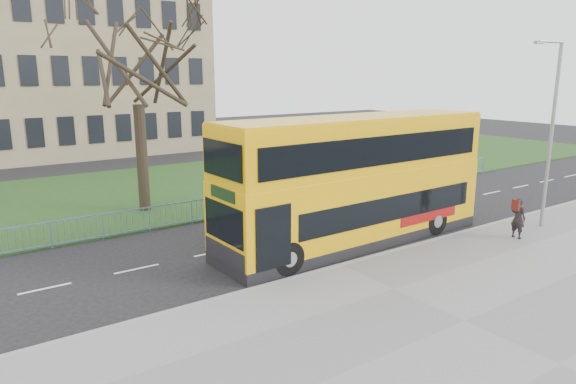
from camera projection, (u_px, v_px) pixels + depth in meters
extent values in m
plane|color=black|center=(314.00, 256.00, 19.49)|extent=(120.00, 120.00, 0.00)
cube|color=slate|center=(464.00, 323.00, 14.08)|extent=(80.00, 10.50, 0.12)
cube|color=gray|center=(341.00, 266.00, 18.24)|extent=(80.00, 0.20, 0.14)
cube|color=#1B3A15|center=(169.00, 188.00, 30.92)|extent=(80.00, 15.40, 0.08)
cube|color=#7F7151|center=(13.00, 71.00, 43.13)|extent=(30.00, 15.00, 14.00)
cube|color=#EDAC09|center=(355.00, 205.00, 20.78)|extent=(12.13, 3.12, 2.24)
cube|color=#EDAC09|center=(356.00, 174.00, 20.48)|extent=(12.13, 3.12, 0.39)
cube|color=#EDAC09|center=(357.00, 144.00, 20.21)|extent=(12.07, 3.06, 2.01)
cube|color=black|center=(394.00, 208.00, 20.01)|extent=(9.31, 0.23, 0.98)
cube|color=black|center=(383.00, 151.00, 19.11)|extent=(11.11, 0.27, 1.09)
cylinder|color=black|center=(288.00, 258.00, 17.49)|extent=(1.20, 0.35, 1.20)
cylinder|color=black|center=(435.00, 221.00, 21.97)|extent=(1.20, 0.35, 1.20)
imported|color=black|center=(518.00, 218.00, 21.05)|extent=(0.42, 0.63, 1.70)
cylinder|color=gray|center=(551.00, 138.00, 22.03)|extent=(0.16, 0.16, 7.90)
cylinder|color=gray|center=(551.00, 42.00, 20.84)|extent=(1.38, 0.29, 0.10)
cube|color=gray|center=(539.00, 42.00, 20.55)|extent=(0.46, 0.24, 0.12)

